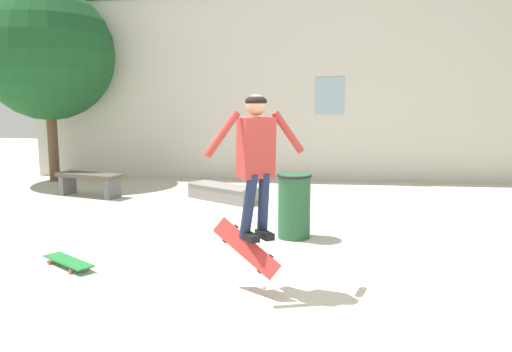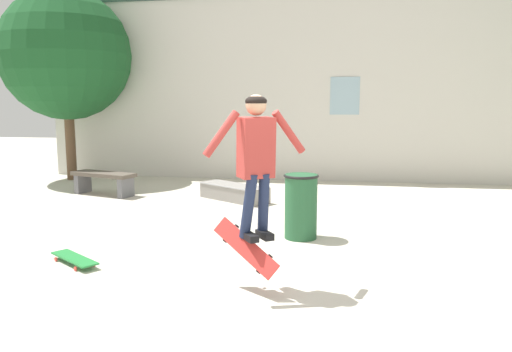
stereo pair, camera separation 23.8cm
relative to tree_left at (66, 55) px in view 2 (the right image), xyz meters
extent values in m
plane|color=beige|center=(5.95, -6.53, -3.07)|extent=(40.00, 40.00, 0.00)
cube|color=beige|center=(5.95, 0.99, -0.85)|extent=(13.60, 0.40, 4.44)
cube|color=#99B7C6|center=(6.76, 0.78, -0.98)|extent=(0.70, 0.02, 0.90)
cylinder|color=brown|center=(0.00, 0.00, -2.13)|extent=(0.24, 0.24, 1.89)
sphere|color=#194C23|center=(0.00, 0.00, 0.01)|extent=(3.16, 3.16, 3.16)
cube|color=brown|center=(1.76, -1.87, -2.63)|extent=(1.50, 0.86, 0.08)
cube|color=slate|center=(1.20, -1.69, -2.87)|extent=(0.23, 0.41, 0.40)
cube|color=slate|center=(2.33, -2.04, -2.87)|extent=(0.23, 0.41, 0.40)
cube|color=gray|center=(4.59, -1.99, -2.91)|extent=(1.53, 1.24, 0.32)
cube|color=#B7B7BC|center=(4.46, -2.19, -2.77)|extent=(1.28, 0.88, 0.02)
cylinder|color=#235633|center=(6.10, -4.57, -2.61)|extent=(0.46, 0.46, 0.93)
torus|color=black|center=(6.10, -4.57, -2.16)|extent=(0.50, 0.50, 0.04)
cube|color=#B23833|center=(5.78, -6.62, -1.58)|extent=(0.42, 0.39, 0.62)
sphere|color=tan|center=(5.78, -6.62, -1.15)|extent=(0.29, 0.29, 0.21)
ellipsoid|color=black|center=(5.78, -6.62, -1.12)|extent=(0.31, 0.31, 0.12)
cylinder|color=#1E2847|center=(5.85, -6.57, -2.18)|extent=(0.19, 0.28, 0.70)
cube|color=black|center=(5.87, -6.60, -2.49)|extent=(0.23, 0.27, 0.07)
cylinder|color=#1E2847|center=(5.71, -6.67, -2.18)|extent=(0.26, 0.24, 0.70)
cube|color=black|center=(5.73, -6.69, -2.49)|extent=(0.23, 0.27, 0.07)
cylinder|color=#B23833|center=(6.09, -6.41, -1.43)|extent=(0.36, 0.28, 0.46)
cylinder|color=#B23833|center=(5.47, -6.83, -1.43)|extent=(0.36, 0.28, 0.46)
cube|color=red|center=(5.69, -6.71, -2.60)|extent=(0.76, 0.45, 0.53)
cylinder|color=black|center=(5.96, -6.76, -2.66)|extent=(0.06, 0.07, 0.06)
cylinder|color=black|center=(5.83, -6.81, -2.82)|extent=(0.06, 0.07, 0.06)
cylinder|color=black|center=(5.56, -6.53, -2.43)|extent=(0.06, 0.07, 0.06)
cylinder|color=black|center=(5.44, -6.58, -2.58)|extent=(0.06, 0.07, 0.06)
cube|color=#237F38|center=(3.47, -6.17, -3.00)|extent=(0.80, 0.65, 0.02)
cylinder|color=#DB3D33|center=(3.20, -6.12, -3.05)|extent=(0.05, 0.04, 0.05)
cylinder|color=#DB3D33|center=(3.33, -5.93, -3.05)|extent=(0.05, 0.04, 0.05)
cylinder|color=#DB3D33|center=(3.62, -6.41, -3.05)|extent=(0.05, 0.04, 0.05)
cylinder|color=#DB3D33|center=(3.75, -6.22, -3.05)|extent=(0.05, 0.04, 0.05)
camera|label=1|loc=(6.34, -11.61, -1.12)|focal=35.00mm
camera|label=2|loc=(6.58, -11.58, -1.12)|focal=35.00mm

